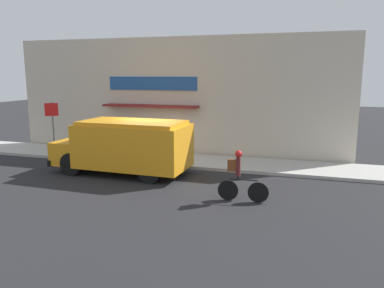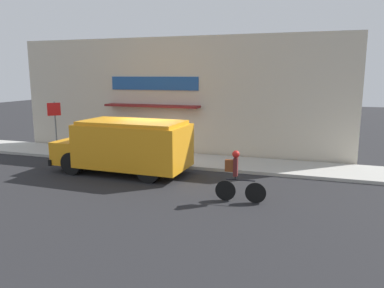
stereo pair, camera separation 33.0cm
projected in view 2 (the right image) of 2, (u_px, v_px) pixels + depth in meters
The scene contains 6 objects.
ground_plane at pixel (151, 166), 15.82m from camera, with size 70.00×70.00×0.00m, color #232326.
sidewalk at pixel (163, 158), 16.97m from camera, with size 28.00×2.48×0.13m.
storefront at pixel (173, 97), 17.81m from camera, with size 16.51×0.86×5.55m.
school_bus at pixel (126, 145), 14.53m from camera, with size 5.37×2.73×2.08m.
cyclist at pixel (237, 176), 11.29m from camera, with size 1.55×0.22×1.59m.
stop_sign_post at pixel (55, 119), 17.70m from camera, with size 0.45×0.45×2.43m.
Camera 2 is at (6.49, -14.05, 3.82)m, focal length 35.00 mm.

